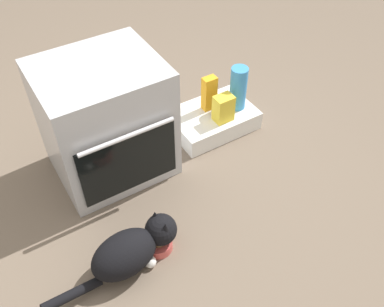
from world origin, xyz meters
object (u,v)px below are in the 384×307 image
Objects in this scene: juice_carton at (209,93)px; water_bottle at (238,88)px; snack_bag at (223,108)px; pantry_cabinet at (212,119)px; food_bowl at (158,244)px; cat at (132,250)px; oven at (106,121)px.

water_bottle is at bearing -26.97° from juice_carton.
pantry_cabinet is at bearing 99.34° from snack_bag.
cat is (-0.15, -0.02, 0.09)m from food_bowl.
water_bottle is (0.89, -0.06, -0.08)m from oven.
cat is at bearing -149.85° from water_bottle.
food_bowl is 0.62× the size of juice_carton.
pantry_cabinet is 3.74× the size of food_bowl.
juice_carton is (0.00, 0.05, 0.18)m from pantry_cabinet.
oven reaches higher than water_bottle.
food_bowl is 1.15m from water_bottle.
cat reaches higher than pantry_cabinet.
pantry_cabinet is (0.72, -0.02, -0.29)m from oven.
pantry_cabinet is 2.30× the size of juice_carton.
water_bottle is (0.17, -0.09, 0.03)m from juice_carton.
juice_carton is at bearing 95.08° from snack_bag.
snack_bag is at bearing 35.39° from food_bowl.
snack_bag reaches higher than pantry_cabinet.
cat is 3.05× the size of juice_carton.
oven is 0.97× the size of cat.
pantry_cabinet is at bearing -93.14° from juice_carton.
pantry_cabinet reaches higher than food_bowl.
snack_bag reaches higher than food_bowl.
cat is at bearing -173.85° from food_bowl.
water_bottle is (0.17, -0.04, 0.21)m from pantry_cabinet.
water_bottle reaches higher than pantry_cabinet.
pantry_cabinet is 0.75× the size of cat.
oven is at bearing 85.85° from food_bowl.
water_bottle is (1.09, 0.63, 0.15)m from cat.
snack_bag is (0.02, -0.10, 0.15)m from pantry_cabinet.
pantry_cabinet is at bearing 29.86° from cat.
food_bowl is at bearing -139.65° from pantry_cabinet.
water_bottle is (0.94, 0.62, 0.25)m from food_bowl.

